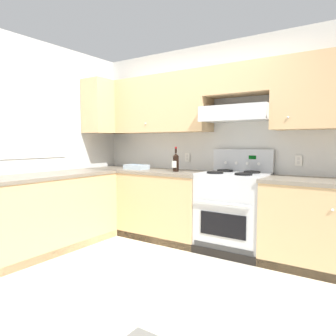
# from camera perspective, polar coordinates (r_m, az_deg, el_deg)

# --- Properties ---
(ground_plane) EXTENTS (7.04, 7.04, 0.00)m
(ground_plane) POSITION_cam_1_polar(r_m,az_deg,el_deg) (3.23, -8.34, -18.82)
(ground_plane) COLOR beige
(wall_back) EXTENTS (4.68, 0.57, 2.55)m
(wall_back) POSITION_cam_1_polar(r_m,az_deg,el_deg) (4.05, 10.66, 7.35)
(wall_back) COLOR silver
(wall_back) RESTS_ON ground_plane
(wall_left) EXTENTS (0.47, 4.00, 2.55)m
(wall_left) POSITION_cam_1_polar(r_m,az_deg,el_deg) (4.32, -22.38, 5.10)
(wall_left) COLOR silver
(wall_left) RESTS_ON ground_plane
(counter_back_run) EXTENTS (3.60, 0.65, 0.91)m
(counter_back_run) POSITION_cam_1_polar(r_m,az_deg,el_deg) (3.98, 5.58, -7.45)
(counter_back_run) COLOR tan
(counter_back_run) RESTS_ON ground_plane
(counter_left_run) EXTENTS (0.63, 1.91, 0.91)m
(counter_left_run) POSITION_cam_1_polar(r_m,az_deg,el_deg) (3.99, -21.96, -7.70)
(counter_left_run) COLOR tan
(counter_left_run) RESTS_ON ground_plane
(stove) EXTENTS (0.76, 0.62, 1.20)m
(stove) POSITION_cam_1_polar(r_m,az_deg,el_deg) (3.79, 11.73, -7.69)
(stove) COLOR #B7BABC
(stove) RESTS_ON ground_plane
(wine_bottle) EXTENTS (0.08, 0.08, 0.32)m
(wine_bottle) POSITION_cam_1_polar(r_m,az_deg,el_deg) (4.04, 1.43, 1.13)
(wine_bottle) COLOR black
(wine_bottle) RESTS_ON counter_back_run
(bowl) EXTENTS (0.31, 0.21, 0.07)m
(bowl) POSITION_cam_1_polar(r_m,az_deg,el_deg) (4.41, -5.75, 0.06)
(bowl) COLOR #9EADB7
(bowl) RESTS_ON counter_back_run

